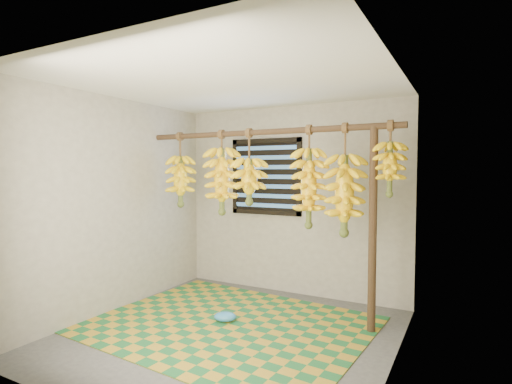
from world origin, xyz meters
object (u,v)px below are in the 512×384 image
Objects in this scene: banana_bunch_d at (309,188)px; banana_bunch_e at (344,195)px; support_post at (373,230)px; woven_mat at (228,324)px; banana_bunch_c at (249,181)px; banana_bunch_a at (181,181)px; banana_bunch_b at (222,181)px; banana_bunch_f at (390,169)px; plastic_bag at (225,317)px.

banana_bunch_d is 0.95× the size of banana_bunch_e.
support_post is 0.74× the size of woven_mat.
support_post is 1.44m from banana_bunch_c.
banana_bunch_b is at bearing -0.00° from banana_bunch_a.
banana_bunch_b is 0.37m from banana_bunch_c.
banana_bunch_f is (1.48, 0.51, 1.59)m from woven_mat.
support_post is 2.80× the size of banana_bunch_f.
plastic_bag is 1.51m from banana_bunch_b.
woven_mat is 2.55× the size of banana_bunch_d.
plastic_bag is 0.28× the size of banana_bunch_c.
banana_bunch_c is 0.80× the size of banana_bunch_d.
banana_bunch_c is at bearing -180.00° from banana_bunch_f.
banana_bunch_f is (0.43, 0.00, 0.26)m from banana_bunch_e.
banana_bunch_a and banana_bunch_b have the same top height.
banana_bunch_a reaches higher than woven_mat.
banana_bunch_c is (0.37, -0.00, 0.00)m from banana_bunch_b.
banana_bunch_d is 0.38m from banana_bunch_e.
plastic_bag is (-0.07, 0.04, 0.05)m from woven_mat.
banana_bunch_e is (1.09, 0.00, -0.12)m from banana_bunch_c.
banana_bunch_d is (0.71, 0.00, -0.06)m from banana_bunch_c.
banana_bunch_f is at bearing 16.80° from plastic_bag.
banana_bunch_a is (-1.01, 0.51, 1.45)m from woven_mat.
woven_mat is 2.43× the size of banana_bunch_e.
banana_bunch_f is (0.81, 0.00, 0.20)m from banana_bunch_d.
plastic_bag is 1.48m from banana_bunch_c.
banana_bunch_d reaches higher than plastic_bag.
banana_bunch_d is 0.83m from banana_bunch_f.
banana_bunch_a is (-2.34, 0.00, 0.45)m from support_post.
woven_mat is 1.54m from banana_bunch_c.
plastic_bag is 1.60m from banana_bunch_d.
plastic_bag is 2.23m from banana_bunch_f.
banana_bunch_d and banana_bunch_f have the same top height.
banana_bunch_f is (1.54, 0.47, 1.54)m from plastic_bag.
banana_bunch_e reaches higher than support_post.
woven_mat is 3.20× the size of banana_bunch_c.
banana_bunch_d is at bearing -0.00° from banana_bunch_a.
banana_bunch_c reaches higher than plastic_bag.
support_post reaches higher than plastic_bag.
banana_bunch_a reaches higher than plastic_bag.
plastic_bag is at bearing -93.36° from banana_bunch_c.
banana_bunch_b is at bearing 180.00° from banana_bunch_e.
banana_bunch_b and banana_bunch_d have the same top height.
banana_bunch_b and banana_bunch_e have the same top height.
banana_bunch_a and banana_bunch_f have the same top height.
banana_bunch_a is at bearing 180.00° from banana_bunch_f.
banana_bunch_b is (-0.41, 0.51, 1.45)m from woven_mat.
banana_bunch_e is at bearing -0.00° from banana_bunch_a.
plastic_bag is at bearing -147.70° from banana_bunch_d.
banana_bunch_a is at bearing 180.00° from banana_bunch_d.
banana_bunch_e is (1.45, 0.00, -0.12)m from banana_bunch_b.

